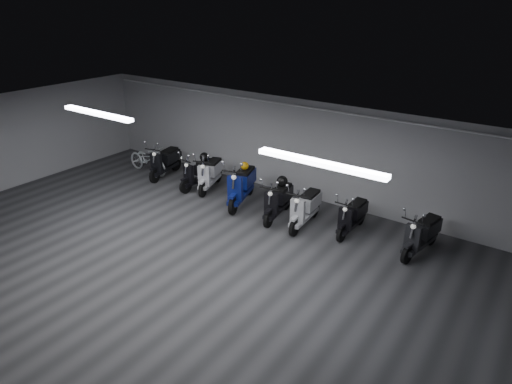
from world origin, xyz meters
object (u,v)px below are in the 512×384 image
Objects in this scene: scooter_2 at (210,168)px; bicycle at (147,157)px; scooter_5 at (278,195)px; scooter_0 at (164,157)px; helmet_2 at (282,181)px; scooter_4 at (241,179)px; scooter_9 at (423,229)px; helmet_1 at (204,157)px; scooter_1 at (199,168)px; scooter_6 at (305,202)px; scooter_7 at (353,211)px; helmet_0 at (245,166)px.

scooter_2 reaches higher than bicycle.
scooter_2 reaches higher than scooter_5.
helmet_2 is at bearing -13.55° from scooter_0.
scooter_2 is 2.56m from bicycle.
scooter_4 is 1.17× the size of bicycle.
helmet_2 is (-0.04, 0.24, 0.30)m from scooter_5.
bicycle is at bearing 176.40° from scooter_0.
scooter_9 is 6.11× the size of helmet_1.
scooter_0 reaches higher than scooter_2.
scooter_0 reaches higher than helmet_1.
scooter_9 is at bearing 5.42° from scooter_1.
scooter_0 is 4.54m from scooter_5.
scooter_2 is 3.49m from scooter_6.
scooter_7 is 7.01× the size of helmet_0.
scooter_5 is 5.23m from bicycle.
helmet_2 is at bearing 90.00° from scooter_5.
scooter_1 is 0.98× the size of scooter_9.
scooter_0 reaches higher than scooter_5.
scooter_0 is at bearing -173.44° from helmet_1.
bicycle reaches higher than helmet_2.
scooter_7 reaches higher than helmet_2.
scooter_1 is 1.70m from helmet_0.
scooter_1 is at bearing 156.57° from scooter_4.
scooter_4 is 1.77m from helmet_1.
scooter_4 is at bearing -1.15° from scooter_1.
bicycle is 2.28m from helmet_1.
scooter_5 is (4.52, -0.39, -0.02)m from scooter_0.
helmet_1 is at bearing -5.09° from scooter_0.
scooter_2 is (1.85, 0.05, -0.01)m from scooter_0.
scooter_4 reaches higher than scooter_9.
bicycle is at bearing 168.14° from scooter_5.
helmet_0 is (-4.92, 0.05, 0.40)m from scooter_9.
scooter_2 is 1.03× the size of scooter_9.
scooter_6 is 1.10× the size of scooter_7.
helmet_1 is at bearing 148.97° from scooter_4.
scooter_2 reaches higher than scooter_6.
scooter_0 is at bearing 163.37° from scooter_2.
scooter_2 is at bearing -170.22° from scooter_9.
scooter_9 is (1.66, -0.01, 0.04)m from scooter_7.
scooter_1 reaches higher than scooter_7.
scooter_7 is at bearing -0.73° from helmet_0.
helmet_0 is 0.79× the size of helmet_2.
helmet_0 is at bearing 165.35° from scooter_6.
scooter_7 is 1.97m from helmet_2.
scooter_1 is 0.95× the size of scooter_6.
scooter_2 is at bearing 150.90° from scooter_4.
scooter_7 is at bearing 3.62° from helmet_2.
scooter_1 is 1.74m from scooter_4.
scooter_4 is 3.19m from scooter_7.
helmet_2 is (-0.83, 0.22, 0.29)m from scooter_6.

